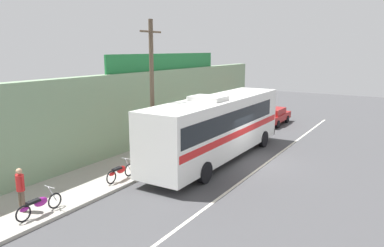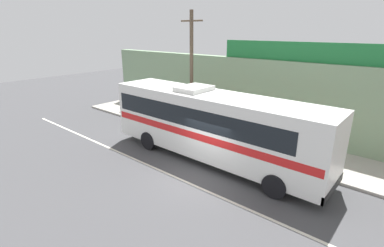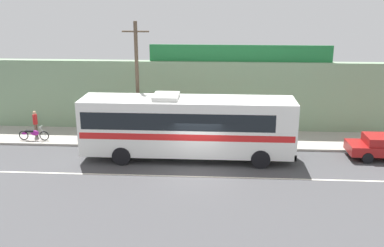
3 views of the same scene
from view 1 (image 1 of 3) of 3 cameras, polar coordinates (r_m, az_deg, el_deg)
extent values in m
plane|color=#444447|center=(20.89, 9.24, -5.89)|extent=(70.00, 70.00, 0.00)
cube|color=#A8A399|center=(23.23, -2.71, -3.78)|extent=(30.00, 3.60, 0.14)
cube|color=gray|center=(23.99, -7.02, 2.33)|extent=(30.00, 0.70, 4.80)
cube|color=#1E7538|center=(25.66, -3.74, 9.61)|extent=(12.07, 0.12, 1.10)
cube|color=silver|center=(20.61, 11.31, -6.19)|extent=(30.00, 0.14, 0.01)
cube|color=white|center=(20.53, 4.07, -0.33)|extent=(11.97, 2.54, 3.10)
cube|color=black|center=(20.01, 3.46, 0.97)|extent=(10.54, 2.56, 0.96)
cube|color=red|center=(20.59, 4.06, -1.14)|extent=(11.74, 2.55, 0.36)
cube|color=black|center=(25.81, 10.22, 2.97)|extent=(0.04, 2.28, 1.40)
cube|color=black|center=(26.12, 10.07, -0.98)|extent=(0.12, 2.54, 0.36)
cube|color=silver|center=(19.21, 2.49, 3.93)|extent=(1.40, 1.78, 0.24)
cylinder|color=black|center=(24.92, 5.95, -1.71)|extent=(1.04, 0.32, 1.04)
cylinder|color=black|center=(24.03, 11.02, -2.36)|extent=(1.04, 0.32, 1.04)
cylinder|color=black|center=(18.54, -4.43, -6.34)|extent=(1.04, 0.32, 1.04)
cylinder|color=black|center=(17.33, 1.95, -7.61)|extent=(1.04, 0.32, 1.04)
cube|color=maroon|center=(31.40, 12.51, 0.99)|extent=(4.32, 1.74, 0.56)
cube|color=maroon|center=(31.21, 12.49, 1.90)|extent=(2.25, 1.57, 0.48)
cube|color=black|center=(32.00, 12.98, 2.05)|extent=(0.21, 1.46, 0.34)
cylinder|color=black|center=(32.88, 11.86, 0.96)|extent=(0.62, 0.20, 0.62)
cylinder|color=black|center=(32.38, 14.59, 0.67)|extent=(0.62, 0.20, 0.62)
cylinder|color=black|center=(30.57, 10.27, 0.23)|extent=(0.62, 0.20, 0.62)
cylinder|color=black|center=(30.03, 13.18, -0.09)|extent=(0.62, 0.20, 0.62)
cylinder|color=brown|center=(18.69, -6.23, 4.35)|extent=(0.22, 0.22, 7.49)
cylinder|color=brown|center=(18.56, -6.45, 14.03)|extent=(1.60, 0.10, 0.10)
torus|color=black|center=(15.38, -20.59, -11.19)|extent=(0.62, 0.06, 0.62)
torus|color=black|center=(14.68, -24.79, -12.64)|extent=(0.62, 0.06, 0.62)
cylinder|color=silver|center=(15.23, -20.91, -10.23)|extent=(0.34, 0.04, 0.65)
cylinder|color=silver|center=(15.06, -21.30, -9.20)|extent=(0.03, 0.56, 0.03)
ellipsoid|color=#991E8C|center=(14.99, -22.48, -11.20)|extent=(0.56, 0.22, 0.34)
cube|color=black|center=(14.78, -23.49, -11.10)|extent=(0.52, 0.20, 0.10)
ellipsoid|color=#991E8C|center=(14.66, -24.64, -12.08)|extent=(0.36, 0.14, 0.16)
torus|color=black|center=(18.12, -9.76, -7.14)|extent=(0.62, 0.06, 0.62)
torus|color=black|center=(17.27, -12.46, -8.19)|extent=(0.62, 0.06, 0.62)
cylinder|color=silver|center=(17.97, -9.96, -6.30)|extent=(0.34, 0.04, 0.65)
cylinder|color=silver|center=(17.80, -10.21, -5.40)|extent=(0.03, 0.56, 0.03)
ellipsoid|color=red|center=(17.67, -10.96, -7.05)|extent=(0.56, 0.22, 0.34)
cube|color=black|center=(17.44, -11.60, -6.92)|extent=(0.52, 0.20, 0.10)
ellipsoid|color=red|center=(17.27, -12.34, -7.70)|extent=(0.36, 0.14, 0.16)
cylinder|color=black|center=(22.02, -6.43, -3.48)|extent=(0.13, 0.13, 0.77)
cylinder|color=black|center=(21.91, -6.05, -3.55)|extent=(0.13, 0.13, 0.77)
cylinder|color=#2D7A4C|center=(21.80, -6.28, -1.81)|extent=(0.30, 0.30, 0.58)
sphere|color=tan|center=(21.71, -6.30, -0.73)|extent=(0.21, 0.21, 0.21)
cylinder|color=#2D7A4C|center=(21.91, -6.69, -1.67)|extent=(0.08, 0.08, 0.53)
cylinder|color=#2D7A4C|center=(21.67, -5.86, -1.80)|extent=(0.08, 0.08, 0.53)
cylinder|color=brown|center=(15.59, -25.16, -10.83)|extent=(0.13, 0.13, 0.84)
cylinder|color=brown|center=(15.44, -24.79, -11.00)|extent=(0.13, 0.13, 0.84)
cylinder|color=red|center=(15.26, -25.21, -8.37)|extent=(0.30, 0.30, 0.63)
sphere|color=tan|center=(15.12, -25.36, -6.73)|extent=(0.23, 0.23, 0.23)
cylinder|color=red|center=(15.42, -25.63, -8.09)|extent=(0.08, 0.08, 0.58)
cylinder|color=red|center=(15.09, -24.80, -8.42)|extent=(0.08, 0.08, 0.58)
cylinder|color=navy|center=(25.71, 1.16, -1.17)|extent=(0.13, 0.13, 0.82)
cylinder|color=navy|center=(25.63, 1.51, -1.21)|extent=(0.13, 0.13, 0.82)
cylinder|color=white|center=(25.52, 1.34, 0.39)|extent=(0.30, 0.30, 0.62)
sphere|color=tan|center=(25.44, 1.35, 1.38)|extent=(0.22, 0.22, 0.22)
cylinder|color=white|center=(25.61, 0.96, 0.50)|extent=(0.08, 0.08, 0.57)
cylinder|color=white|center=(25.42, 1.73, 0.41)|extent=(0.08, 0.08, 0.57)
camera|label=2|loc=(25.97, 36.18, 10.14)|focal=26.51mm
camera|label=3|loc=(24.64, 69.97, 11.35)|focal=41.32mm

